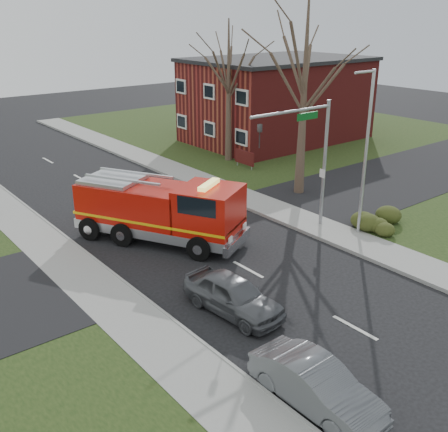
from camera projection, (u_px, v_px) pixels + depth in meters
ground at (248, 270)px, 23.65m from camera, size 120.00×120.00×0.00m
sidewalk_right at (338, 234)px, 27.22m from camera, size 2.40×80.00×0.15m
sidewalk_left at (126, 314)px, 20.02m from camera, size 2.40×80.00×0.15m
cross_street_right at (437, 165)px, 39.55m from camera, size 30.00×8.00×0.15m
brick_building at (277, 100)px, 46.48m from camera, size 15.40×10.40×7.25m
health_center_sign at (244, 158)px, 38.54m from camera, size 0.12×2.00×1.40m
hedge_corner at (388, 219)px, 27.94m from camera, size 2.80×2.00×0.90m
bare_tree_near at (305, 75)px, 30.86m from camera, size 6.00×6.00×12.00m
bare_tree_far at (229, 76)px, 38.63m from camera, size 5.25×5.25×10.50m
traffic_signal_mast at (309, 145)px, 26.06m from camera, size 5.29×0.18×6.80m
streetlight_pole at (366, 149)px, 25.78m from camera, size 1.48×0.16×8.40m
fire_engine at (161, 212)px, 26.23m from camera, size 6.50×8.73×3.38m
parked_car_maroon at (233, 295)px, 20.05m from camera, size 2.20×4.54×1.49m
parked_car_gray at (316, 385)px, 15.24m from camera, size 1.60×4.36×1.43m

